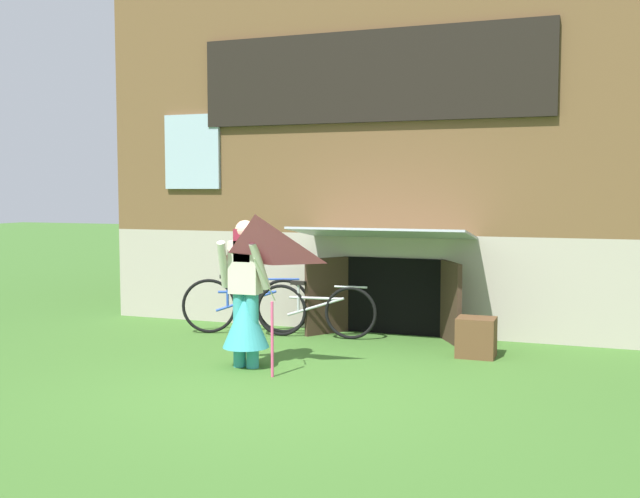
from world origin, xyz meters
TOP-DOWN VIEW (x-y plane):
  - ground_plane at (0.00, 0.00)m, footprint 60.00×60.00m
  - log_house at (-0.00, 5.63)m, footprint 8.15×6.39m
  - person at (-0.72, 0.55)m, footprint 0.61×0.53m
  - kite at (-0.35, 0.03)m, footprint 0.89×0.87m
  - bicycle_silver at (-0.57, 2.39)m, footprint 1.66×0.23m
  - bicycle_blue at (-1.58, 2.36)m, footprint 1.70×0.64m
  - wooden_crate at (1.63, 1.95)m, footprint 0.45×0.38m

SIDE VIEW (x-z plane):
  - ground_plane at x=0.00m, z-range 0.00..0.00m
  - wooden_crate at x=1.63m, z-range 0.00..0.47m
  - bicycle_silver at x=-0.57m, z-range -0.01..0.75m
  - bicycle_blue at x=-1.58m, z-range -0.01..0.80m
  - person at x=-0.72m, z-range -0.13..1.52m
  - kite at x=-0.35m, z-range 0.51..2.15m
  - log_house at x=0.00m, z-range 0.00..5.28m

